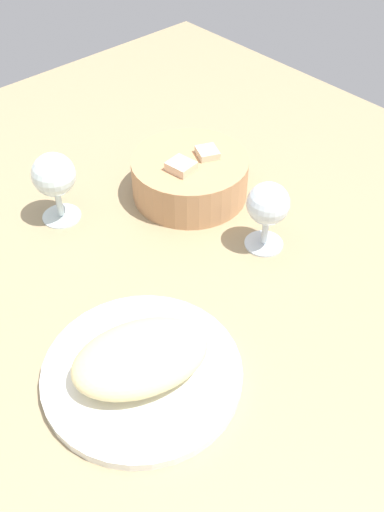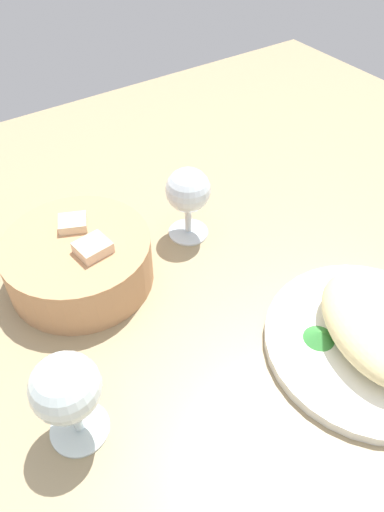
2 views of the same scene
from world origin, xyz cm
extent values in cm
cube|color=#9B8762|center=(0.00, 0.00, -1.00)|extent=(140.00, 140.00, 2.00)
cylinder|color=white|center=(-8.58, -9.46, 0.70)|extent=(24.91, 24.91, 1.40)
ellipsoid|color=beige|center=(-8.58, -9.46, 3.96)|extent=(19.71, 16.14, 5.11)
cone|color=#388E3B|center=(-5.06, -4.52, 2.06)|extent=(3.78, 3.78, 1.32)
cylinder|color=tan|center=(20.93, 14.30, 3.45)|extent=(19.39, 19.39, 6.91)
cube|color=beige|center=(23.80, 13.18, 6.31)|extent=(4.44, 4.63, 3.62)
cube|color=beige|center=(17.93, 13.07, 6.34)|extent=(4.12, 4.47, 4.02)
cylinder|color=silver|center=(20.71, -2.98, 0.30)|extent=(5.99, 5.99, 0.60)
cylinder|color=silver|center=(20.71, -2.98, 2.71)|extent=(1.00, 1.00, 4.22)
sphere|color=silver|center=(20.71, -2.98, 8.05)|extent=(6.46, 6.46, 6.46)
cylinder|color=silver|center=(1.23, 23.75, 0.30)|extent=(6.27, 6.27, 0.60)
cylinder|color=silver|center=(1.23, 23.75, 2.79)|extent=(1.00, 1.00, 4.39)
sphere|color=silver|center=(1.23, 23.75, 8.43)|extent=(6.89, 6.89, 6.89)
camera|label=1|loc=(-32.69, -45.15, 61.30)|focal=41.14mm
camera|label=2|loc=(-24.45, 26.85, 48.28)|focal=33.45mm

